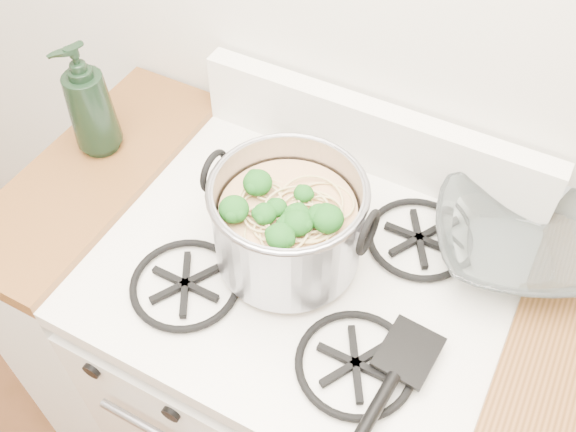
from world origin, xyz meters
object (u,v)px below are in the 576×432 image
at_px(gas_range, 301,376).
at_px(spatula, 409,350).
at_px(bottle, 88,99).
at_px(glass_bowl, 510,247).
at_px(stock_pot, 288,223).

relative_size(gas_range, spatula, 2.98).
bearing_deg(spatula, bottle, 172.85).
bearing_deg(glass_bowl, spatula, -107.14).
distance_m(gas_range, glass_bowl, 0.63).
height_order(stock_pot, spatula, stock_pot).
height_order(glass_bowl, bottle, bottle).
height_order(stock_pot, glass_bowl, stock_pot).
height_order(stock_pot, bottle, bottle).
height_order(spatula, glass_bowl, glass_bowl).
relative_size(gas_range, glass_bowl, 7.92).
relative_size(stock_pot, spatula, 0.99).
relative_size(glass_bowl, bottle, 0.45).
relative_size(stock_pot, bottle, 1.20).
distance_m(spatula, glass_bowl, 0.30).
distance_m(glass_bowl, bottle, 0.87).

